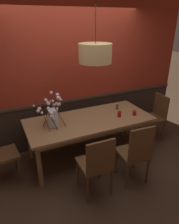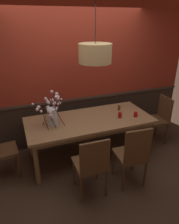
# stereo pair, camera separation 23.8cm
# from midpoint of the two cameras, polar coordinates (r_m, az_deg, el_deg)

# --- Properties ---
(ground_plane) EXTENTS (24.00, 24.00, 0.00)m
(ground_plane) POSITION_cam_midpoint_polar(r_m,az_deg,el_deg) (3.93, 1.77, -11.82)
(ground_plane) COLOR #422D1E
(back_wall) EXTENTS (4.66, 0.14, 2.94)m
(back_wall) POSITION_cam_midpoint_polar(r_m,az_deg,el_deg) (3.92, -1.90, 11.61)
(back_wall) COLOR #2D2119
(back_wall) RESTS_ON ground
(dining_table) EXTENTS (2.15, 0.95, 0.75)m
(dining_table) POSITION_cam_midpoint_polar(r_m,az_deg,el_deg) (3.58, 1.91, -3.09)
(dining_table) COLOR #997047
(dining_table) RESTS_ON ground
(chair_near_side_left) EXTENTS (0.43, 0.44, 0.94)m
(chair_near_side_left) POSITION_cam_midpoint_polar(r_m,az_deg,el_deg) (2.88, 3.02, -13.97)
(chair_near_side_left) COLOR brown
(chair_near_side_left) RESTS_ON ground
(chair_near_side_right) EXTENTS (0.44, 0.46, 0.99)m
(chair_near_side_right) POSITION_cam_midpoint_polar(r_m,az_deg,el_deg) (3.12, 14.01, -11.07)
(chair_near_side_right) COLOR brown
(chair_near_side_right) RESTS_ON ground
(chair_far_side_left) EXTENTS (0.45, 0.43, 0.93)m
(chair_far_side_left) POSITION_cam_midpoint_polar(r_m,az_deg,el_deg) (4.32, -6.65, -0.52)
(chair_far_side_left) COLOR brown
(chair_far_side_left) RESTS_ON ground
(chair_head_east_end) EXTENTS (0.43, 0.45, 0.94)m
(chair_head_east_end) POSITION_cam_midpoint_polar(r_m,az_deg,el_deg) (4.41, 20.12, -1.28)
(chair_head_east_end) COLOR brown
(chair_head_east_end) RESTS_ON ground
(chair_far_side_right) EXTENTS (0.46, 0.46, 0.89)m
(chair_far_side_right) POSITION_cam_midpoint_polar(r_m,az_deg,el_deg) (4.52, 1.39, 0.61)
(chair_far_side_right) COLOR brown
(chair_far_side_right) RESTS_ON ground
(vase_with_blossoms) EXTENTS (0.51, 0.56, 0.61)m
(vase_with_blossoms) POSITION_cam_midpoint_polar(r_m,az_deg,el_deg) (3.31, -8.19, -0.55)
(vase_with_blossoms) COLOR silver
(vase_with_blossoms) RESTS_ON dining_table
(candle_holder_nearer_center) EXTENTS (0.07, 0.07, 0.08)m
(candle_holder_nearer_center) POSITION_cam_midpoint_polar(r_m,az_deg,el_deg) (3.73, 14.37, -0.67)
(candle_holder_nearer_center) COLOR #9E0F14
(candle_holder_nearer_center) RESTS_ON dining_table
(candle_holder_nearer_edge) EXTENTS (0.07, 0.07, 0.10)m
(candle_holder_nearer_edge) POSITION_cam_midpoint_polar(r_m,az_deg,el_deg) (3.63, 10.24, -0.88)
(candle_holder_nearer_edge) COLOR #9E0F14
(candle_holder_nearer_edge) RESTS_ON dining_table
(condiment_bottle) EXTENTS (0.05, 0.05, 0.12)m
(condiment_bottle) POSITION_cam_midpoint_polar(r_m,az_deg,el_deg) (3.93, 9.87, 1.29)
(condiment_bottle) COLOR brown
(condiment_bottle) RESTS_ON dining_table
(pendant_lamp) EXTENTS (0.50, 0.50, 1.24)m
(pendant_lamp) POSITION_cam_midpoint_polar(r_m,az_deg,el_deg) (3.19, 3.77, 15.76)
(pendant_lamp) COLOR tan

